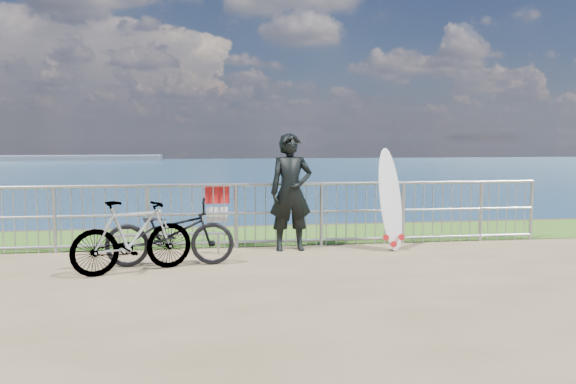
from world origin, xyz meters
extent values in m
plane|color=#35681C|center=(0.00, 2.70, 0.01)|extent=(120.00, 120.00, 0.00)
cube|color=brown|center=(0.00, 3.90, -2.50)|extent=(120.00, 0.30, 5.00)
plane|color=navy|center=(0.00, 90.00, -5.00)|extent=(260.00, 260.00, 0.00)
cube|color=#565E68|center=(-50.00, 168.00, -4.25)|extent=(70.00, 12.00, 1.50)
cylinder|color=#9A9DA2|center=(0.00, 1.60, 1.10)|extent=(10.00, 0.06, 0.06)
cylinder|color=#9A9DA2|center=(0.00, 1.60, 0.61)|extent=(10.00, 0.05, 0.05)
cylinder|color=#9A9DA2|center=(0.00, 1.60, 0.10)|extent=(10.00, 0.05, 0.05)
cylinder|color=#9A9DA2|center=(-3.50, 1.60, 0.55)|extent=(0.06, 0.06, 1.10)
cylinder|color=#9A9DA2|center=(-2.00, 1.60, 0.55)|extent=(0.06, 0.06, 1.10)
cylinder|color=#9A9DA2|center=(-0.50, 1.60, 0.55)|extent=(0.06, 0.06, 1.10)
cylinder|color=#9A9DA2|center=(1.00, 1.60, 0.55)|extent=(0.06, 0.06, 1.10)
cylinder|color=#9A9DA2|center=(2.50, 1.60, 0.55)|extent=(0.06, 0.06, 1.10)
cylinder|color=#9A9DA2|center=(4.00, 1.60, 0.55)|extent=(0.06, 0.06, 1.10)
cylinder|color=#9A9DA2|center=(5.00, 1.60, 0.55)|extent=(0.06, 0.06, 1.10)
cube|color=red|center=(-0.82, 1.66, 0.92)|extent=(0.42, 0.02, 0.30)
cube|color=white|center=(-0.82, 1.66, 0.92)|extent=(0.38, 0.01, 0.08)
cube|color=white|center=(-0.82, 1.66, 0.58)|extent=(0.36, 0.02, 0.26)
imported|color=black|center=(0.41, 1.27, 0.99)|extent=(0.74, 0.50, 1.98)
ellipsoid|color=white|center=(2.08, 1.07, 0.87)|extent=(0.57, 0.54, 1.74)
cone|color=red|center=(1.95, 0.95, 0.25)|extent=(0.10, 0.19, 0.10)
cone|color=red|center=(2.22, 0.95, 0.25)|extent=(0.10, 0.19, 0.10)
cone|color=red|center=(2.08, 0.95, 0.13)|extent=(0.10, 0.19, 0.10)
imported|color=black|center=(-1.55, 0.38, 0.50)|extent=(1.89, 0.68, 0.99)
imported|color=black|center=(-2.04, 0.02, 0.52)|extent=(1.78, 1.11, 1.03)
cylinder|color=#9A9DA2|center=(-1.61, 1.11, 0.34)|extent=(1.77, 0.05, 0.05)
cylinder|color=#9A9DA2|center=(-2.39, 1.11, 0.17)|extent=(0.04, 0.04, 0.34)
cylinder|color=#9A9DA2|center=(-0.82, 1.11, 0.17)|extent=(0.04, 0.04, 0.34)
camera|label=1|loc=(-0.99, -8.04, 1.91)|focal=35.00mm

